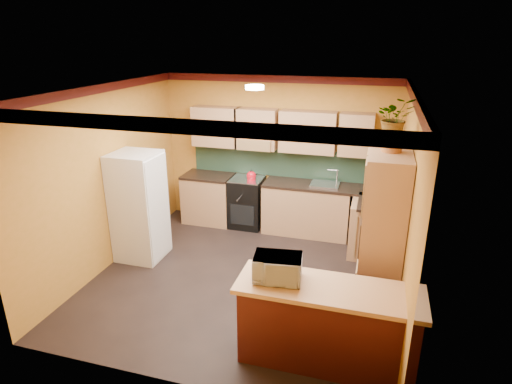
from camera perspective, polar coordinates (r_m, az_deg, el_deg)
room_shell at (r=5.82m, az=-0.86°, el=7.85°), size 4.24×4.24×2.72m
base_cabinets_back at (r=7.69m, az=3.24°, el=-1.96°), size 3.65×0.60×0.88m
countertop_back at (r=7.53m, az=3.31°, el=1.29°), size 3.65×0.62×0.04m
stove at (r=7.84m, az=-1.21°, el=-1.38°), size 0.58×0.58×0.91m
kettle at (r=7.58m, az=-0.63°, el=2.24°), size 0.18×0.18×0.18m
sink at (r=7.40m, az=9.17°, el=1.00°), size 0.48×0.40×0.03m
base_cabinets_right at (r=7.02m, az=15.66°, el=-4.97°), size 0.60×0.80×0.88m
countertop_right at (r=6.84m, az=16.02°, el=-1.47°), size 0.62×0.80×0.04m
fridge at (r=6.83m, az=-15.36°, el=-1.88°), size 0.68×0.66×1.70m
pantry at (r=5.36m, az=16.41°, el=-5.87°), size 0.48×0.90×2.10m
fern_pot at (r=5.04m, az=17.67°, el=6.04°), size 0.22×0.22×0.16m
fern at (r=4.98m, az=18.04°, el=9.43°), size 0.47×0.43×0.45m
breakfast_bar at (r=4.77m, az=9.38°, el=-17.39°), size 1.80×0.55×0.88m
bar_top at (r=4.50m, az=9.72°, el=-12.68°), size 1.90×0.65×0.05m
microwave at (r=4.49m, az=2.89°, el=-10.08°), size 0.53×0.39×0.27m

